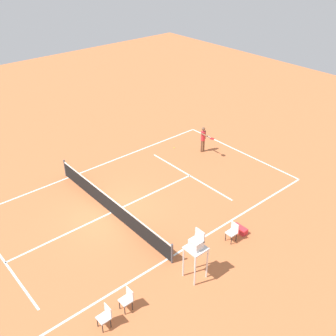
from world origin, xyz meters
TOP-DOWN VIEW (x-y plane):
  - ground_plane at (0.00, 0.00)m, footprint 60.00×60.00m
  - court_lines at (0.00, 0.00)m, footprint 9.18×20.60m
  - tennis_net at (0.00, 0.00)m, footprint 9.78×0.10m
  - player_serving at (1.62, -8.37)m, footprint 1.29×0.58m
  - tennis_ball at (3.24, -7.25)m, footprint 0.07×0.07m
  - umpire_chair at (-6.07, -0.22)m, footprint 0.80×0.80m
  - courtside_chair_near at (-5.58, 2.96)m, footprint 0.44×0.46m
  - courtside_chair_mid at (-5.55, -3.16)m, footprint 0.44×0.46m
  - courtside_chair_far at (-5.72, 4.04)m, footprint 0.44×0.46m
  - equipment_bag at (-5.40, -3.91)m, footprint 0.76×0.32m

SIDE VIEW (x-z plane):
  - ground_plane at x=0.00m, z-range 0.00..0.00m
  - court_lines at x=0.00m, z-range 0.00..0.01m
  - tennis_ball at x=3.24m, z-range 0.00..0.07m
  - equipment_bag at x=-5.40m, z-range 0.00..0.30m
  - tennis_net at x=0.00m, z-range -0.04..1.03m
  - courtside_chair_near at x=-5.58m, z-range 0.06..1.01m
  - courtside_chair_mid at x=-5.55m, z-range 0.06..1.01m
  - courtside_chair_far at x=-5.72m, z-range 0.06..1.01m
  - player_serving at x=1.62m, z-range 0.17..1.93m
  - umpire_chair at x=-6.07m, z-range 0.40..2.81m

